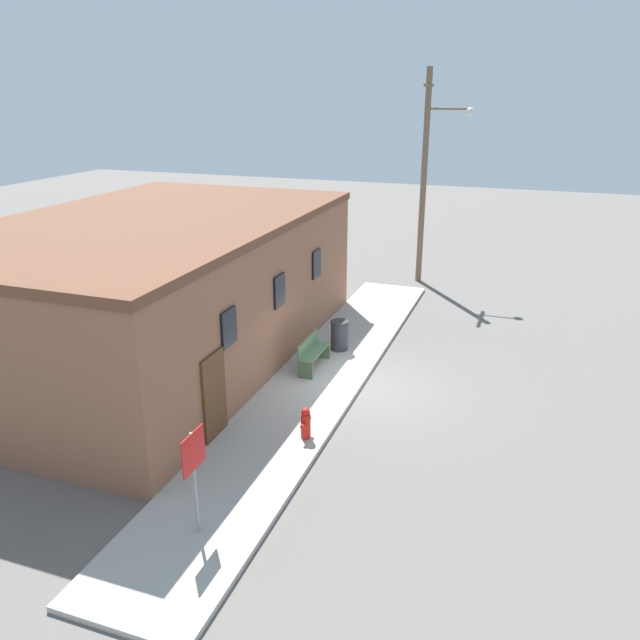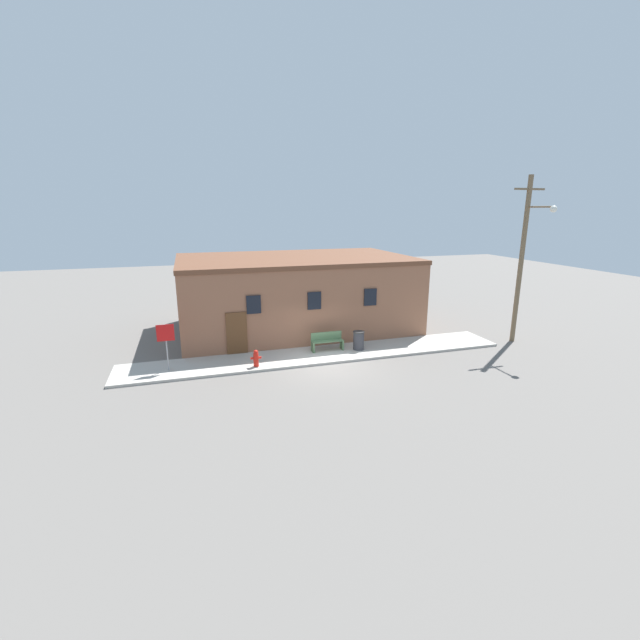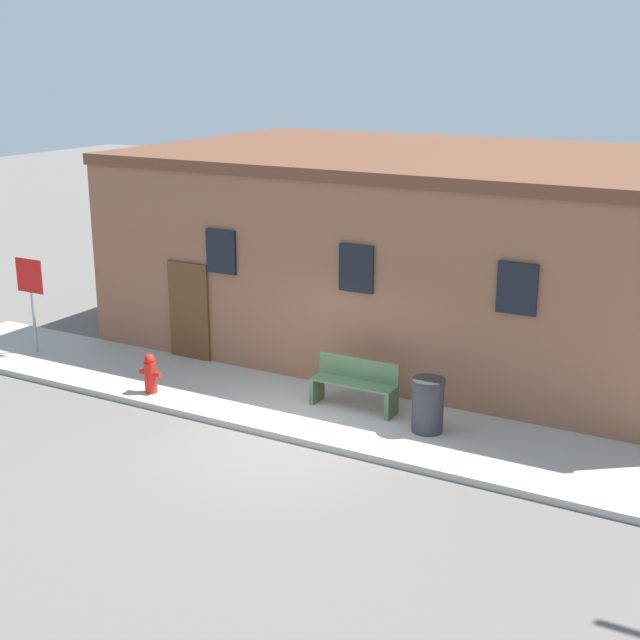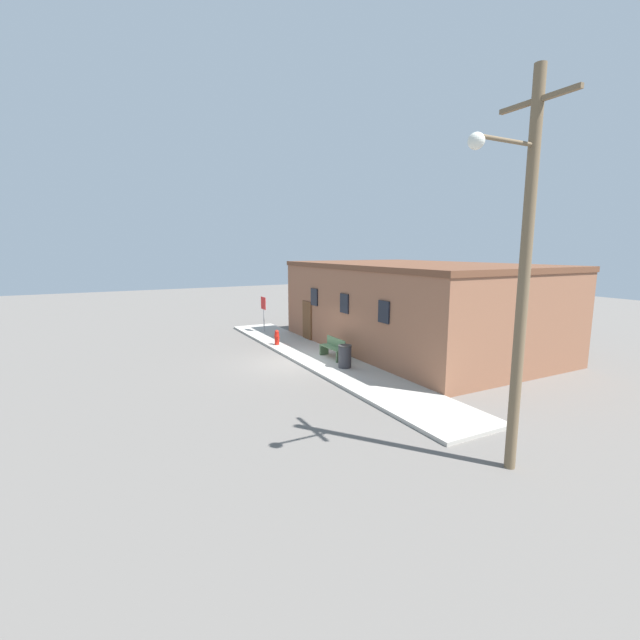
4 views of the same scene
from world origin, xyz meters
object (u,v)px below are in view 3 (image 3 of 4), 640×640
at_px(stop_sign, 30,287).
at_px(trash_bin, 428,405).
at_px(fire_hydrant, 150,373).
at_px(bench, 355,384).

relative_size(stop_sign, trash_bin, 2.20).
distance_m(fire_hydrant, trash_bin, 5.41).
relative_size(stop_sign, bench, 1.30).
bearing_deg(fire_hydrant, bench, 17.86).
height_order(bench, trash_bin, trash_bin).
distance_m(bench, trash_bin, 1.60).
bearing_deg(trash_bin, stop_sign, -178.75).
height_order(stop_sign, bench, stop_sign).
xyz_separation_m(stop_sign, bench, (7.54, 0.53, -1.00)).
distance_m(stop_sign, trash_bin, 9.16).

